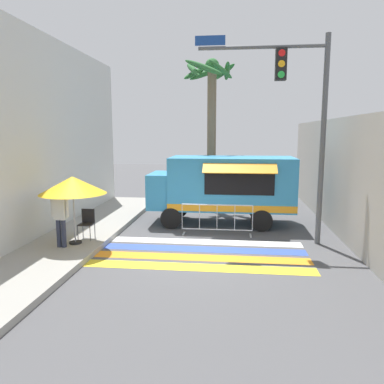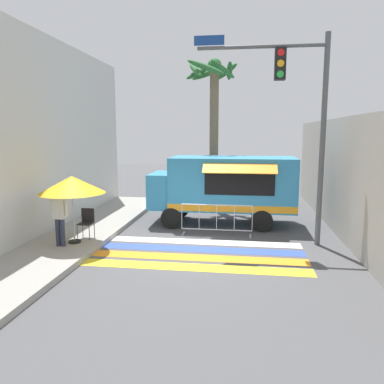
# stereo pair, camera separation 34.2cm
# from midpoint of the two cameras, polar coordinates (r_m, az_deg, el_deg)

# --- Properties ---
(ground_plane) EXTENTS (60.00, 60.00, 0.00)m
(ground_plane) POSITION_cam_midpoint_polar(r_m,az_deg,el_deg) (10.89, 1.02, -9.24)
(ground_plane) COLOR #4C4C4F
(sidewalk_left) EXTENTS (4.40, 16.00, 0.17)m
(sidewalk_left) POSITION_cam_midpoint_polar(r_m,az_deg,el_deg) (12.46, -22.49, -7.19)
(sidewalk_left) COLOR #99968E
(sidewalk_left) RESTS_ON ground_plane
(building_left_facade) EXTENTS (0.25, 16.00, 6.56)m
(building_left_facade) POSITION_cam_midpoint_polar(r_m,az_deg,el_deg) (12.08, -23.97, 7.63)
(building_left_facade) COLOR silver
(building_left_facade) RESTS_ON ground_plane
(concrete_wall_right) EXTENTS (0.20, 16.00, 3.91)m
(concrete_wall_right) POSITION_cam_midpoint_polar(r_m,az_deg,el_deg) (13.78, 22.21, 2.27)
(concrete_wall_right) COLOR #A39E93
(concrete_wall_right) RESTS_ON ground_plane
(crosswalk_painted) EXTENTS (6.40, 2.84, 0.01)m
(crosswalk_painted) POSITION_cam_midpoint_polar(r_m,az_deg,el_deg) (10.86, 1.00, -9.28)
(crosswalk_painted) COLOR yellow
(crosswalk_painted) RESTS_ON ground_plane
(food_truck) EXTENTS (5.34, 2.51, 2.53)m
(food_truck) POSITION_cam_midpoint_polar(r_m,az_deg,el_deg) (14.02, 5.19, 1.09)
(food_truck) COLOR #338CBF
(food_truck) RESTS_ON ground_plane
(traffic_signal_pole) EXTENTS (3.92, 0.29, 6.26)m
(traffic_signal_pole) POSITION_cam_midpoint_polar(r_m,az_deg,el_deg) (11.76, 16.81, 12.72)
(traffic_signal_pole) COLOR #515456
(traffic_signal_pole) RESTS_ON ground_plane
(patio_umbrella) EXTENTS (1.93, 1.93, 2.00)m
(patio_umbrella) POSITION_cam_midpoint_polar(r_m,az_deg,el_deg) (11.42, -17.02, 1.04)
(patio_umbrella) COLOR black
(patio_umbrella) RESTS_ON sidewalk_left
(folding_chair) EXTENTS (0.41, 0.41, 0.91)m
(folding_chair) POSITION_cam_midpoint_polar(r_m,az_deg,el_deg) (12.10, -14.98, -4.17)
(folding_chair) COLOR #4C4C51
(folding_chair) RESTS_ON sidewalk_left
(vendor_person) EXTENTS (0.53, 0.23, 1.72)m
(vendor_person) POSITION_cam_midpoint_polar(r_m,az_deg,el_deg) (11.31, -18.77, -3.02)
(vendor_person) COLOR #2D3347
(vendor_person) RESTS_ON sidewalk_left
(barricade_front) EXTENTS (2.39, 0.44, 1.06)m
(barricade_front) POSITION_cam_midpoint_polar(r_m,az_deg,el_deg) (12.59, 4.55, -4.25)
(barricade_front) COLOR #B7BABF
(barricade_front) RESTS_ON ground_plane
(palm_tree) EXTENTS (2.36, 2.50, 6.56)m
(palm_tree) POSITION_cam_midpoint_polar(r_m,az_deg,el_deg) (16.66, 3.80, 12.75)
(palm_tree) COLOR #7A664C
(palm_tree) RESTS_ON ground_plane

